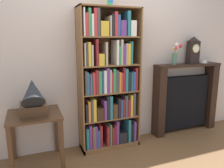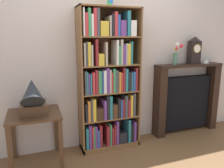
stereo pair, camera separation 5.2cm
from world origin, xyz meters
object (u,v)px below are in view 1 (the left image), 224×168
side_table_left (35,125)px  gramophone (33,98)px  mantel_clock (193,50)px  fireplace_mantel (185,98)px  teacup_with_saucer (204,62)px  flower_vase (175,54)px  bookshelf (108,85)px

side_table_left → gramophone: 0.34m
side_table_left → mantel_clock: (2.35, 0.17, 0.80)m
fireplace_mantel → teacup_with_saucer: size_ratio=9.13×
flower_vase → teacup_with_saucer: size_ratio=2.63×
mantel_clock → teacup_with_saucer: mantel_clock is taller
gramophone → mantel_clock: mantel_clock is taller
bookshelf → teacup_with_saucer: size_ratio=15.23×
bookshelf → mantel_clock: bearing=1.8°
bookshelf → flower_vase: 1.13m
side_table_left → flower_vase: flower_vase is taller
side_table_left → flower_vase: 2.15m
gramophone → mantel_clock: (2.35, 0.23, 0.47)m
side_table_left → gramophone: size_ratio=1.34×
mantel_clock → flower_vase: (-0.33, -0.01, -0.05)m
gramophone → bookshelf: bearing=11.0°
bookshelf → mantel_clock: size_ratio=4.52×
fireplace_mantel → gramophone: bearing=-173.8°
fireplace_mantel → flower_vase: bearing=-172.9°
gramophone → flower_vase: size_ratio=1.48×
gramophone → fireplace_mantel: (2.27, 0.25, -0.30)m
bookshelf → flower_vase: size_ratio=5.79×
flower_vase → teacup_with_saucer: bearing=1.4°
side_table_left → gramophone: bearing=-90.0°
bookshelf → mantel_clock: (1.40, 0.04, 0.43)m
side_table_left → fireplace_mantel: (2.27, 0.19, 0.04)m
teacup_with_saucer → side_table_left: bearing=-176.2°
side_table_left → fireplace_mantel: fireplace_mantel is taller
fireplace_mantel → teacup_with_saucer: bearing=-3.4°
side_table_left → teacup_with_saucer: 2.66m
side_table_left → teacup_with_saucer: (2.58, 0.17, 0.62)m
gramophone → mantel_clock: size_ratio=1.16×
side_table_left → mantel_clock: mantel_clock is taller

